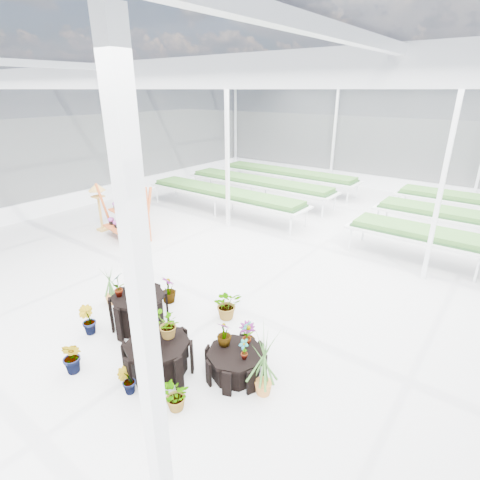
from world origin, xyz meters
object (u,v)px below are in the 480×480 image
Objects in this scene: shelf_rack at (126,212)px; bird_table at (99,207)px; plinth_tall at (140,312)px; plinth_mid at (158,357)px; plinth_low at (236,363)px.

bird_table is at bearing -164.43° from shelf_rack.
plinth_tall is 1.34m from plinth_mid.
plinth_low is (2.20, 0.10, -0.13)m from plinth_tall.
plinth_mid is 1.12× the size of plinth_low.
plinth_tall is 1.08× the size of plinth_low.
plinth_low is at bearing -12.60° from shelf_rack.
plinth_mid is (1.20, -0.60, -0.07)m from plinth_tall.
shelf_rack is (-6.20, 2.64, 0.61)m from plinth_low.
plinth_low is 6.77m from shelf_rack.
plinth_tall is 4.88m from shelf_rack.
plinth_tall is at bearing 153.43° from plinth_mid.
shelf_rack is at bearing 147.29° from plinth_mid.
plinth_mid is at bearing -26.57° from plinth_tall.
bird_table is (-6.40, 3.24, 0.49)m from plinth_mid.
plinth_low is at bearing 2.60° from plinth_tall.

